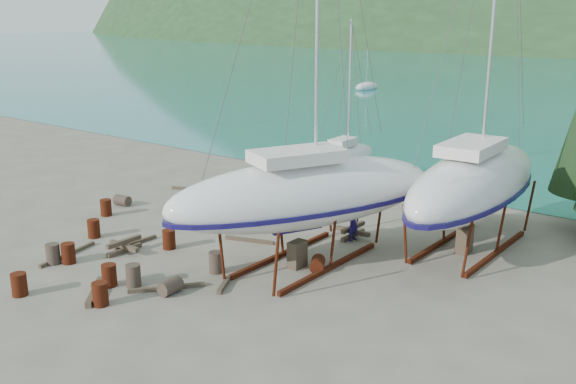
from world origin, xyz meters
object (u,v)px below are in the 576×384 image
Objects in this scene: small_sailboat_shore at (345,157)px; worker at (354,224)px; large_sailboat_far at (474,182)px; large_sailboat_near at (306,192)px.

worker is at bearing -57.04° from small_sailboat_shore.
small_sailboat_shore is 6.09× the size of worker.
small_sailboat_shore is 10.65m from worker.
worker is (6.18, -8.64, -0.83)m from small_sailboat_shore.
large_sailboat_near is at bearing -131.38° from large_sailboat_far.
large_sailboat_far is 12.69m from small_sailboat_shore.
large_sailboat_near is at bearing -66.11° from small_sailboat_shore.
large_sailboat_near is at bearing -171.78° from worker.
large_sailboat_near reaches higher than large_sailboat_far.
large_sailboat_far reaches higher than small_sailboat_shore.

